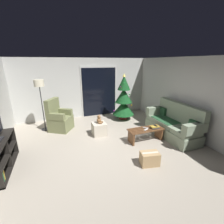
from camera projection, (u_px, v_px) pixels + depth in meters
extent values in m
plane|color=#9E9384|center=(107.00, 150.00, 4.33)|extent=(7.00, 7.00, 0.00)
cube|color=beige|center=(84.00, 88.00, 6.67)|extent=(5.72, 0.12, 2.50)
cube|color=beige|center=(193.00, 98.00, 4.89)|extent=(0.12, 6.00, 2.50)
cube|color=silver|center=(99.00, 91.00, 6.87)|extent=(1.60, 0.02, 2.20)
cube|color=black|center=(99.00, 92.00, 6.87)|extent=(1.50, 0.02, 2.10)
cube|color=gray|center=(171.00, 131.00, 5.11)|extent=(0.77, 1.90, 0.34)
cube|color=gray|center=(186.00, 132.00, 4.47)|extent=(0.68, 0.60, 0.14)
cube|color=gray|center=(171.00, 124.00, 5.03)|extent=(0.68, 0.60, 0.14)
cube|color=gray|center=(159.00, 118.00, 5.58)|extent=(0.68, 0.60, 0.14)
cube|color=gray|center=(181.00, 112.00, 5.02)|extent=(0.21, 1.90, 0.60)
cube|color=gray|center=(195.00, 129.00, 4.19)|extent=(0.76, 0.20, 0.28)
cube|color=gray|center=(156.00, 110.00, 5.74)|extent=(0.76, 0.20, 0.28)
cube|color=#234C2D|center=(166.00, 119.00, 5.22)|extent=(0.60, 0.90, 0.02)
cube|color=#234C2D|center=(194.00, 125.00, 4.40)|extent=(0.12, 0.32, 0.28)
cube|color=#234C2D|center=(163.00, 111.00, 5.64)|extent=(0.12, 0.32, 0.28)
cube|color=brown|center=(149.00, 132.00, 4.56)|extent=(1.10, 0.05, 0.04)
cube|color=brown|center=(147.00, 130.00, 4.64)|extent=(1.10, 0.05, 0.04)
cube|color=brown|center=(146.00, 129.00, 4.72)|extent=(1.10, 0.05, 0.04)
cube|color=brown|center=(144.00, 128.00, 4.80)|extent=(1.10, 0.05, 0.04)
cube|color=brown|center=(143.00, 127.00, 4.87)|extent=(1.10, 0.05, 0.04)
cube|color=brown|center=(131.00, 138.00, 4.62)|extent=(0.05, 0.36, 0.36)
cube|color=brown|center=(159.00, 133.00, 4.94)|extent=(0.05, 0.36, 0.36)
cube|color=silver|center=(146.00, 130.00, 4.63)|extent=(0.16, 0.10, 0.02)
cube|color=#ADADB2|center=(146.00, 128.00, 4.75)|extent=(0.14, 0.15, 0.02)
cube|color=#4C4C51|center=(155.00, 128.00, 4.75)|extent=(0.24, 0.16, 0.04)
cube|color=#B79333|center=(155.00, 126.00, 4.74)|extent=(0.26, 0.16, 0.03)
cube|color=black|center=(155.00, 126.00, 4.76)|extent=(0.09, 0.15, 0.01)
cylinder|color=#4C1E19|center=(123.00, 118.00, 6.64)|extent=(0.36, 0.36, 0.10)
cylinder|color=brown|center=(123.00, 115.00, 6.61)|extent=(0.08, 0.08, 0.12)
cone|color=#14471E|center=(123.00, 108.00, 6.50)|extent=(0.89, 0.89, 0.57)
cone|color=#14471E|center=(124.00, 95.00, 6.34)|extent=(0.70, 0.70, 0.57)
cone|color=#14471E|center=(124.00, 83.00, 6.17)|extent=(0.52, 0.52, 0.57)
sphere|color=gold|center=(131.00, 105.00, 6.61)|extent=(0.06, 0.06, 0.06)
sphere|color=#B233A5|center=(121.00, 87.00, 6.11)|extent=(0.06, 0.06, 0.06)
sphere|color=#B233A5|center=(122.00, 99.00, 6.72)|extent=(0.06, 0.06, 0.06)
sphere|color=red|center=(122.00, 88.00, 6.08)|extent=(0.06, 0.06, 0.06)
sphere|color=#1E8C33|center=(115.00, 104.00, 6.48)|extent=(0.06, 0.06, 0.06)
sphere|color=#1E8C33|center=(124.00, 83.00, 6.04)|extent=(0.06, 0.06, 0.06)
sphere|color=#1E8C33|center=(130.00, 94.00, 6.20)|extent=(0.06, 0.06, 0.06)
sphere|color=gold|center=(123.00, 89.00, 6.47)|extent=(0.06, 0.06, 0.06)
sphere|color=#B233A5|center=(114.00, 111.00, 6.40)|extent=(0.06, 0.06, 0.06)
sphere|color=white|center=(125.00, 84.00, 6.32)|extent=(0.06, 0.06, 0.06)
cone|color=#EAD14C|center=(124.00, 75.00, 6.08)|extent=(0.14, 0.14, 0.12)
cube|color=olive|center=(61.00, 126.00, 5.56)|extent=(0.94, 0.94, 0.31)
cube|color=olive|center=(61.00, 119.00, 5.48)|extent=(0.94, 0.94, 0.18)
cube|color=olive|center=(52.00, 108.00, 5.40)|extent=(0.49, 0.66, 0.64)
cube|color=olive|center=(64.00, 112.00, 5.67)|extent=(0.57, 0.42, 0.22)
cube|color=olive|center=(56.00, 117.00, 5.15)|extent=(0.57, 0.42, 0.22)
cylinder|color=#2D2D30|center=(46.00, 129.00, 5.61)|extent=(0.28, 0.28, 0.02)
cylinder|color=#2D2D30|center=(43.00, 108.00, 5.37)|extent=(0.03, 0.03, 1.55)
cylinder|color=beige|center=(39.00, 83.00, 5.10)|extent=(0.32, 0.32, 0.22)
cube|color=black|center=(3.00, 169.00, 3.54)|extent=(0.40, 1.40, 0.04)
cube|color=black|center=(8.00, 142.00, 4.04)|extent=(0.40, 0.04, 0.72)
cube|color=black|center=(0.00, 156.00, 3.43)|extent=(0.40, 0.04, 0.68)
cube|color=black|center=(0.00, 156.00, 3.43)|extent=(0.40, 1.33, 0.04)
cube|color=beige|center=(99.00, 129.00, 5.17)|extent=(0.44, 0.44, 0.41)
cylinder|color=brown|center=(101.00, 122.00, 5.13)|extent=(0.13, 0.12, 0.06)
cylinder|color=brown|center=(100.00, 123.00, 5.04)|extent=(0.13, 0.12, 0.06)
sphere|color=brown|center=(99.00, 120.00, 5.08)|extent=(0.15, 0.15, 0.15)
sphere|color=brown|center=(99.00, 117.00, 5.04)|extent=(0.11, 0.11, 0.11)
sphere|color=#A37A51|center=(100.00, 117.00, 5.03)|extent=(0.04, 0.04, 0.04)
sphere|color=brown|center=(99.00, 115.00, 5.06)|extent=(0.04, 0.04, 0.04)
sphere|color=brown|center=(98.00, 116.00, 4.99)|extent=(0.04, 0.04, 0.04)
sphere|color=brown|center=(100.00, 119.00, 5.13)|extent=(0.06, 0.06, 0.06)
sphere|color=brown|center=(99.00, 121.00, 5.00)|extent=(0.06, 0.06, 0.06)
cube|color=tan|center=(150.00, 159.00, 3.66)|extent=(0.48, 0.36, 0.32)
cube|color=beige|center=(150.00, 153.00, 3.61)|extent=(0.40, 0.14, 0.00)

